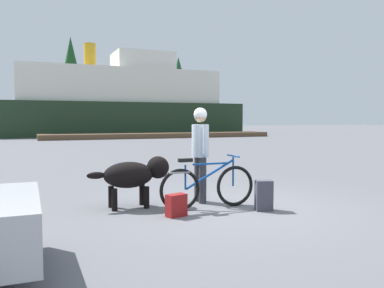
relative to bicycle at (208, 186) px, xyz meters
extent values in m
plane|color=slate|center=(0.39, -0.12, -0.39)|extent=(160.00, 160.00, 0.00)
torus|color=black|center=(0.54, 0.00, -0.03)|extent=(0.72, 0.06, 0.72)
torus|color=black|center=(-0.51, 0.00, -0.03)|extent=(0.72, 0.06, 0.72)
cube|color=navy|center=(0.06, 0.00, 0.39)|extent=(0.68, 0.03, 0.03)
cube|color=navy|center=(0.04, 0.00, 0.21)|extent=(0.91, 0.03, 0.49)
cylinder|color=navy|center=(-0.41, 0.00, 0.18)|extent=(0.03, 0.03, 0.42)
cylinder|color=navy|center=(0.50, 0.00, 0.23)|extent=(0.03, 0.03, 0.52)
cube|color=black|center=(-0.41, 0.00, 0.47)|extent=(0.24, 0.10, 0.06)
cylinder|color=navy|center=(0.50, 0.00, 0.51)|extent=(0.03, 0.44, 0.03)
cube|color=slate|center=(-0.53, 0.00, 0.27)|extent=(0.36, 0.14, 0.02)
cylinder|color=#333338|center=(0.10, 0.65, 0.04)|extent=(0.14, 0.14, 0.85)
cylinder|color=#333338|center=(0.10, 0.43, 0.04)|extent=(0.14, 0.14, 0.85)
cylinder|color=silver|center=(0.10, 0.54, 0.76)|extent=(0.32, 0.32, 0.60)
cylinder|color=silver|center=(0.10, 0.76, 0.80)|extent=(0.09, 0.09, 0.53)
cylinder|color=silver|center=(0.10, 0.32, 0.80)|extent=(0.09, 0.09, 0.53)
sphere|color=tan|center=(0.10, 0.54, 1.22)|extent=(0.23, 0.23, 0.23)
sphere|color=white|center=(0.10, 0.54, 1.25)|extent=(0.25, 0.25, 0.25)
ellipsoid|color=black|center=(-1.26, 0.58, 0.19)|extent=(0.88, 0.54, 0.46)
sphere|color=black|center=(-0.72, 0.58, 0.30)|extent=(0.40, 0.40, 0.40)
ellipsoid|color=black|center=(-1.81, 0.58, 0.21)|extent=(0.32, 0.12, 0.12)
cylinder|color=black|center=(-0.98, 0.73, -0.20)|extent=(0.10, 0.10, 0.38)
cylinder|color=black|center=(-0.98, 0.43, -0.20)|extent=(0.10, 0.10, 0.38)
cylinder|color=black|center=(-1.54, 0.73, -0.20)|extent=(0.10, 0.10, 0.38)
cylinder|color=black|center=(-1.54, 0.43, -0.20)|extent=(0.10, 0.10, 0.38)
cube|color=#3F3F4C|center=(0.83, -0.50, -0.13)|extent=(0.33, 0.28, 0.52)
cube|color=maroon|center=(-0.70, -0.32, -0.21)|extent=(0.36, 0.26, 0.36)
cube|color=brown|center=(7.38, 25.50, -0.19)|extent=(19.31, 2.54, 0.40)
cube|color=#1E331E|center=(5.47, 32.61, 1.16)|extent=(23.25, 7.60, 3.10)
cube|color=silver|center=(5.47, 32.61, 4.31)|extent=(18.60, 6.38, 3.20)
cube|color=silver|center=(7.80, 32.61, 6.81)|extent=(5.58, 4.56, 1.80)
cylinder|color=#BF8C19|center=(2.68, 32.61, 7.11)|extent=(1.10, 1.10, 2.40)
cylinder|color=#4C331E|center=(2.37, 47.20, 0.82)|extent=(0.38, 0.38, 2.41)
cone|color=#19471E|center=(2.37, 47.20, 6.86)|extent=(4.18, 4.18, 9.69)
cylinder|color=#4C331E|center=(17.13, 47.38, 1.17)|extent=(0.48, 0.48, 3.13)
cone|color=#1E4C28|center=(17.13, 47.38, 6.37)|extent=(4.03, 4.03, 7.27)
camera|label=1|loc=(-2.86, -6.22, 1.16)|focal=37.17mm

